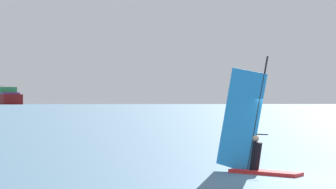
# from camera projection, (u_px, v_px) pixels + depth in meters

# --- Properties ---
(ground_plane) EXTENTS (4000.00, 4000.00, 0.00)m
(ground_plane) POSITION_uv_depth(u_px,v_px,m) (304.00, 178.00, 18.68)
(ground_plane) COLOR #476B84
(windsurfer) EXTENTS (2.51, 2.43, 3.95)m
(windsurfer) POSITION_uv_depth(u_px,v_px,m) (253.00, 145.00, 19.80)
(windsurfer) COLOR red
(windsurfer) RESTS_ON ground_plane
(cargo_ship) EXTENTS (71.03, 143.32, 34.01)m
(cargo_ship) POSITION_uv_depth(u_px,v_px,m) (3.00, 98.00, 832.63)
(cargo_ship) COLOR maroon
(cargo_ship) RESTS_ON ground_plane
(distant_headland) EXTENTS (968.06, 459.79, 38.37)m
(distant_headland) POSITION_uv_depth(u_px,v_px,m) (30.00, 96.00, 1560.26)
(distant_headland) COLOR #4C564C
(distant_headland) RESTS_ON ground_plane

